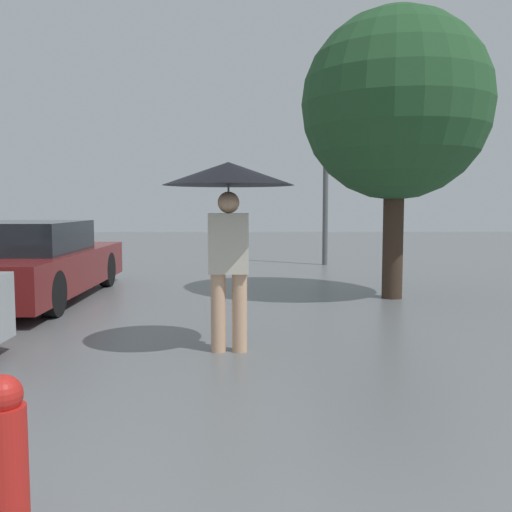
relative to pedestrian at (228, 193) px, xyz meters
The scene contains 5 objects.
pedestrian is the anchor object (origin of this frame).
parked_car_farthest 4.56m from the pedestrian, 134.88° to the left, with size 1.78×4.57×1.21m.
tree 4.30m from the pedestrian, 53.00° to the left, with size 2.88×2.88×4.41m.
street_lamp 8.58m from the pedestrian, 75.93° to the left, with size 0.25×0.25×4.26m.
fire_hydrant 3.59m from the pedestrian, 104.01° to the right, with size 0.19×0.19×0.76m.
Camera 1 is at (-0.04, -1.05, 1.45)m, focal length 40.00 mm.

